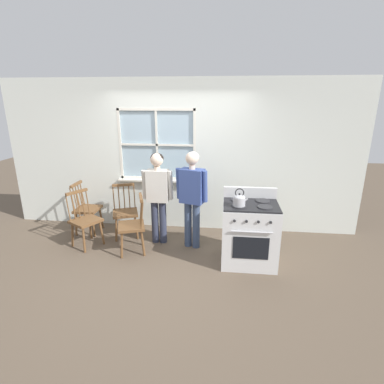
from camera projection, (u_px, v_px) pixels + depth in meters
The scene contains 11 objects.
ground_plane at pixel (166, 264), 4.45m from camera, with size 16.00×16.00×0.00m, color brown.
wall_back at pixel (181, 158), 5.37m from camera, with size 6.40×0.16×2.70m.
chair_by_window at pixel (133, 226), 4.69m from camera, with size 0.51×0.53×0.93m.
chair_near_wall at pixel (85, 221), 4.90m from camera, with size 0.56×0.57×0.93m.
chair_center_cluster at pixel (125, 213), 5.24m from camera, with size 0.53×0.52×0.93m.
chair_near_stove at pixel (87, 209), 5.41m from camera, with size 0.41×0.43×0.93m.
person_elderly_left at pixel (158, 190), 4.86m from camera, with size 0.50×0.23×1.53m.
person_teen_center at pixel (192, 191), 4.70m from camera, with size 0.53×0.30×1.58m.
stove at pixel (249, 233), 4.37m from camera, with size 0.79×0.68×1.08m.
kettle at pixel (239, 200), 4.10m from camera, with size 0.21×0.17×0.25m.
potted_plant at pixel (157, 174), 5.42m from camera, with size 0.14×0.14×0.32m.
Camera 1 is at (0.82, -3.86, 2.35)m, focal length 28.00 mm.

